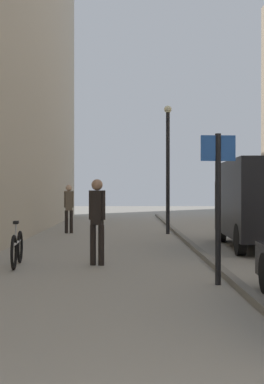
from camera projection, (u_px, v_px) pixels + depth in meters
ground_plane at (138, 256)px, 13.02m from camera, size 80.00×80.00×0.00m
kerb_strip at (201, 253)px, 13.04m from camera, size 0.16×40.00×0.12m
pedestrian_mid_block at (97, 216)px, 11.34m from camera, size 0.36×0.26×1.86m
pedestrian_far_crossing at (69, 205)px, 19.76m from camera, size 0.36×0.25×1.83m
delivery_van at (264, 202)px, 14.61m from camera, size 2.29×5.03×2.44m
street_sign_post at (218, 195)px, 9.00m from camera, size 0.60×0.10×2.60m
lamp_post at (168, 161)px, 19.40m from camera, size 0.28×0.28×4.76m
bicycle_leaning at (17, 249)px, 11.18m from camera, size 0.21×1.77×0.98m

